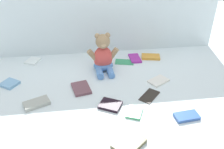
{
  "coord_description": "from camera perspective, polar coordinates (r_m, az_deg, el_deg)",
  "views": [
    {
      "loc": [
        -0.16,
        -1.24,
        0.82
      ],
      "look_at": [
        -0.01,
        -0.1,
        0.1
      ],
      "focal_mm": 39.02,
      "sensor_mm": 36.0,
      "label": 1
    }
  ],
  "objects": [
    {
      "name": "book_case_12",
      "position": [
        1.35,
        -17.25,
        -6.44
      ],
      "size": [
        0.15,
        0.12,
        0.02
      ],
      "primitive_type": "cube",
      "rotation": [
        0.0,
        0.0,
        5.12
      ],
      "color": "#9A9E95",
      "rests_on": "ground_plane"
    },
    {
      "name": "book_case_11",
      "position": [
        1.69,
        2.93,
        3.01
      ],
      "size": [
        0.14,
        0.1,
        0.01
      ],
      "primitive_type": "cube",
      "rotation": [
        0.0,
        0.0,
        4.47
      ],
      "color": "#33925F",
      "rests_on": "ground_plane"
    },
    {
      "name": "book_case_4",
      "position": [
        1.37,
        8.79,
        -4.89
      ],
      "size": [
        0.14,
        0.14,
        0.01
      ],
      "primitive_type": "cube",
      "rotation": [
        0.0,
        0.0,
        5.55
      ],
      "color": "black",
      "rests_on": "ground_plane"
    },
    {
      "name": "book_case_10",
      "position": [
        1.42,
        -7.24,
        -3.22
      ],
      "size": [
        0.12,
        0.15,
        0.02
      ],
      "primitive_type": "cube",
      "rotation": [
        0.0,
        0.0,
        0.22
      ],
      "color": "brown",
      "rests_on": "ground_plane"
    },
    {
      "name": "book_case_8",
      "position": [
        1.5,
        10.83,
        -1.47
      ],
      "size": [
        0.14,
        0.13,
        0.01
      ],
      "primitive_type": "cube",
      "rotation": [
        0.0,
        0.0,
        2.11
      ],
      "color": "silver",
      "rests_on": "ground_plane"
    },
    {
      "name": "book_case_1",
      "position": [
        1.09,
        4.0,
        -15.81
      ],
      "size": [
        0.17,
        0.16,
        0.02
      ],
      "primitive_type": "cube",
      "rotation": [
        0.0,
        0.0,
        5.4
      ],
      "color": "brown",
      "rests_on": "ground_plane"
    },
    {
      "name": "book_case_3",
      "position": [
        1.27,
        17.1,
        -9.33
      ],
      "size": [
        0.13,
        0.08,
        0.02
      ],
      "primitive_type": "cube",
      "rotation": [
        0.0,
        0.0,
        1.67
      ],
      "color": "#345BA6",
      "rests_on": "ground_plane"
    },
    {
      "name": "backdrop_drape",
      "position": [
        1.73,
        -1.88,
        14.43
      ],
      "size": [
        1.64,
        0.03,
        0.59
      ],
      "primitive_type": "cube",
      "color": "silver",
      "rests_on": "ground_plane"
    },
    {
      "name": "teddy_bear",
      "position": [
        1.56,
        -2.07,
        4.14
      ],
      "size": [
        0.21,
        0.18,
        0.25
      ],
      "rotation": [
        0.0,
        0.0,
        0.04
      ],
      "color": "#D84C47",
      "rests_on": "ground_plane"
    },
    {
      "name": "book_case_5",
      "position": [
        1.29,
        -0.4,
        -7.12
      ],
      "size": [
        0.14,
        0.13,
        0.02
      ],
      "primitive_type": "cube",
      "rotation": [
        0.0,
        0.0,
        4.22
      ],
      "color": "black",
      "rests_on": "ground_plane"
    },
    {
      "name": "book_case_6",
      "position": [
        1.76,
        9.05,
        4.13
      ],
      "size": [
        0.14,
        0.1,
        0.02
      ],
      "primitive_type": "cube",
      "rotation": [
        0.0,
        0.0,
        1.37
      ],
      "color": "gold",
      "rests_on": "ground_plane"
    },
    {
      "name": "book_case_0",
      "position": [
        1.57,
        -22.84,
        -1.99
      ],
      "size": [
        0.12,
        0.12,
        0.02
      ],
      "primitive_type": "cube",
      "rotation": [
        0.0,
        0.0,
        4.1
      ],
      "color": "#76A8D3",
      "rests_on": "ground_plane"
    },
    {
      "name": "book_case_2",
      "position": [
        1.73,
        5.37,
        3.8
      ],
      "size": [
        0.07,
        0.13,
        0.01
      ],
      "primitive_type": "cube",
      "rotation": [
        0.0,
        0.0,
        3.16
      ],
      "color": "#992896",
      "rests_on": "ground_plane"
    },
    {
      "name": "book_case_7",
      "position": [
        1.78,
        -18.09,
        3.06
      ],
      "size": [
        0.11,
        0.12,
        0.01
      ],
      "primitive_type": "cube",
      "rotation": [
        0.0,
        0.0,
        2.7
      ],
      "color": "white",
      "rests_on": "ground_plane"
    },
    {
      "name": "ground_plane",
      "position": [
        1.5,
        -0.07,
        -1.21
      ],
      "size": [
        3.2,
        3.2,
        0.0
      ],
      "primitive_type": "plane",
      "color": "silver"
    },
    {
      "name": "book_case_9",
      "position": [
        1.25,
        5.29,
        -8.79
      ],
      "size": [
        0.11,
        0.12,
        0.01
      ],
      "primitive_type": "cube",
      "rotation": [
        0.0,
        0.0,
        5.86
      ],
      "color": "#3CA165",
      "rests_on": "ground_plane"
    }
  ]
}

